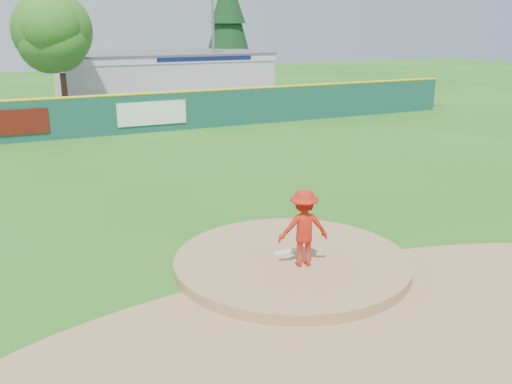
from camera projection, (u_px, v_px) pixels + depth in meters
name	position (u px, v px, depth m)	size (l,w,h in m)	color
ground	(291.00, 267.00, 13.39)	(120.00, 120.00, 0.00)	#286B19
pitchers_mound	(291.00, 267.00, 13.39)	(5.50, 5.50, 0.50)	#9E774C
pitching_rubber	(286.00, 252.00, 13.57)	(0.60, 0.15, 0.04)	white
infield_dirt_arc	(366.00, 327.00, 10.77)	(15.40, 15.40, 0.01)	#9E774C
parking_lot	(95.00, 110.00, 36.88)	(44.00, 16.00, 0.02)	#38383A
pitcher	(304.00, 228.00, 12.68)	(1.14, 0.65, 1.76)	red
van	(25.00, 116.00, 30.91)	(1.98, 4.30, 1.19)	white
pool_building_grp	(163.00, 74.00, 43.15)	(15.20, 8.20, 3.31)	silver
fence_banners	(84.00, 118.00, 27.90)	(10.44, 0.04, 1.20)	#5A140C
outfield_fence	(124.00, 113.00, 28.74)	(40.00, 0.14, 2.07)	#164940
deciduous_tree	(59.00, 39.00, 33.03)	(5.60, 5.60, 7.36)	#382314
conifer_tree	(228.00, 21.00, 48.31)	(4.40, 4.40, 9.50)	#382314
light_pole_right	(213.00, 21.00, 40.62)	(1.75, 0.25, 10.00)	gray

